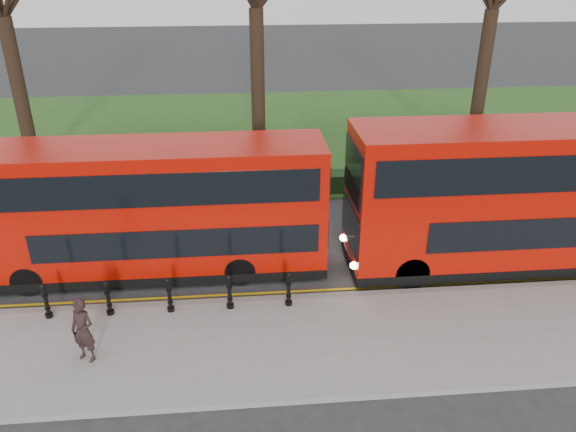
{
  "coord_description": "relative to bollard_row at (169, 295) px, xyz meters",
  "views": [
    {
      "loc": [
        1.13,
        -14.31,
        9.22
      ],
      "look_at": [
        2.46,
        0.5,
        2.0
      ],
      "focal_mm": 35.0,
      "sensor_mm": 36.0,
      "label": 1
    }
  ],
  "objects": [
    {
      "name": "ground",
      "position": [
        0.94,
        1.35,
        -0.65
      ],
      "size": [
        120.0,
        120.0,
        0.0
      ],
      "primitive_type": "plane",
      "color": "#28282B",
      "rests_on": "ground"
    },
    {
      "name": "pavement",
      "position": [
        0.94,
        -1.65,
        -0.57
      ],
      "size": [
        60.0,
        4.0,
        0.15
      ],
      "primitive_type": "cube",
      "color": "gray",
      "rests_on": "ground"
    },
    {
      "name": "kerb",
      "position": [
        0.94,
        0.35,
        -0.57
      ],
      "size": [
        60.0,
        0.25,
        0.16
      ],
      "primitive_type": "cube",
      "color": "slate",
      "rests_on": "ground"
    },
    {
      "name": "grass_verge",
      "position": [
        0.94,
        16.35,
        -0.62
      ],
      "size": [
        60.0,
        18.0,
        0.06
      ],
      "primitive_type": "cube",
      "color": "#244818",
      "rests_on": "ground"
    },
    {
      "name": "hedge",
      "position": [
        0.94,
        8.15,
        -0.25
      ],
      "size": [
        60.0,
        0.9,
        0.8
      ],
      "primitive_type": "cube",
      "color": "black",
      "rests_on": "ground"
    },
    {
      "name": "yellow_line_outer",
      "position": [
        0.94,
        0.65,
        -0.64
      ],
      "size": [
        60.0,
        0.1,
        0.01
      ],
      "primitive_type": "cube",
      "color": "yellow",
      "rests_on": "ground"
    },
    {
      "name": "yellow_line_inner",
      "position": [
        0.94,
        0.85,
        -0.64
      ],
      "size": [
        60.0,
        0.1,
        0.01
      ],
      "primitive_type": "cube",
      "color": "yellow",
      "rests_on": "ground"
    },
    {
      "name": "bollard_row",
      "position": [
        0.0,
        0.0,
        0.0
      ],
      "size": [
        6.64,
        0.15,
        1.0
      ],
      "color": "black",
      "rests_on": "pavement"
    },
    {
      "name": "bus_lead",
      "position": [
        -0.59,
        2.44,
        1.41
      ],
      "size": [
        10.27,
        2.36,
        4.08
      ],
      "color": "#A90D03",
      "rests_on": "ground"
    },
    {
      "name": "bus_rear",
      "position": [
        10.96,
        1.93,
        1.63
      ],
      "size": [
        11.36,
        2.61,
        4.52
      ],
      "color": "#A90D03",
      "rests_on": "ground"
    },
    {
      "name": "pedestrian",
      "position": [
        -1.81,
        -1.83,
        0.35
      ],
      "size": [
        0.73,
        0.62,
        1.69
      ],
      "primitive_type": "imported",
      "rotation": [
        0.0,
        0.0,
        -0.43
      ],
      "color": "black",
      "rests_on": "pavement"
    }
  ]
}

